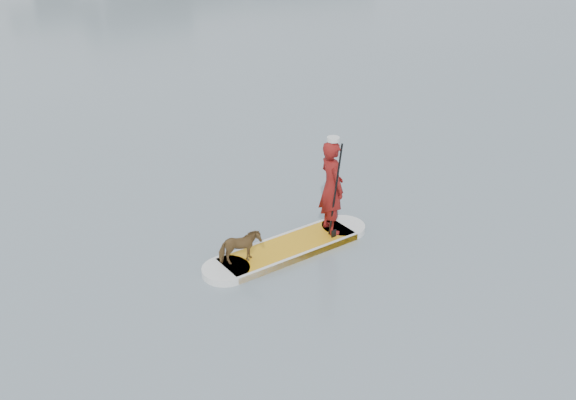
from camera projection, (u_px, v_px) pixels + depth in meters
ground at (271, 258)px, 11.00m from camera, size 140.00×140.00×0.00m
paddleboard at (288, 248)px, 11.17m from camera, size 3.30×0.89×0.12m
paddler at (332, 187)px, 11.24m from camera, size 0.51×0.69×1.72m
white_cap at (333, 139)px, 10.83m from camera, size 0.22×0.22×0.07m
dog at (240, 247)px, 10.51m from camera, size 0.74×0.44×0.58m
paddle at (335, 203)px, 11.09m from camera, size 0.10×0.30×2.00m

